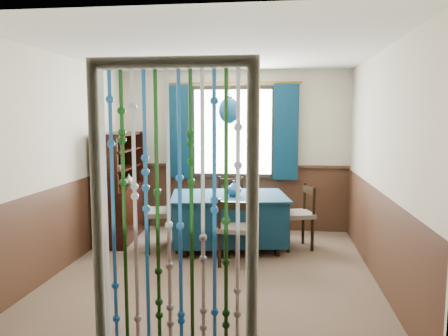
# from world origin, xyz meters

# --- Properties ---
(floor) EXTENTS (4.00, 4.00, 0.00)m
(floor) POSITION_xyz_m (0.00, 0.00, 0.00)
(floor) COLOR brown
(floor) RESTS_ON ground
(ceiling) EXTENTS (4.00, 4.00, 0.00)m
(ceiling) POSITION_xyz_m (0.00, 0.00, 2.50)
(ceiling) COLOR silver
(ceiling) RESTS_ON ground
(wall_back) EXTENTS (3.60, 0.00, 3.60)m
(wall_back) POSITION_xyz_m (0.00, 2.00, 1.25)
(wall_back) COLOR beige
(wall_back) RESTS_ON ground
(wall_front) EXTENTS (3.60, 0.00, 3.60)m
(wall_front) POSITION_xyz_m (0.00, -2.00, 1.25)
(wall_front) COLOR beige
(wall_front) RESTS_ON ground
(wall_left) EXTENTS (0.00, 4.00, 4.00)m
(wall_left) POSITION_xyz_m (-1.80, 0.00, 1.25)
(wall_left) COLOR beige
(wall_left) RESTS_ON ground
(wall_right) EXTENTS (0.00, 4.00, 4.00)m
(wall_right) POSITION_xyz_m (1.80, 0.00, 1.25)
(wall_right) COLOR beige
(wall_right) RESTS_ON ground
(wainscot_back) EXTENTS (3.60, 0.00, 3.60)m
(wainscot_back) POSITION_xyz_m (0.00, 1.99, 0.50)
(wainscot_back) COLOR #412618
(wainscot_back) RESTS_ON ground
(wainscot_front) EXTENTS (3.60, 0.00, 3.60)m
(wainscot_front) POSITION_xyz_m (0.00, -1.99, 0.50)
(wainscot_front) COLOR #412618
(wainscot_front) RESTS_ON ground
(wainscot_left) EXTENTS (0.00, 4.00, 4.00)m
(wainscot_left) POSITION_xyz_m (-1.79, 0.00, 0.50)
(wainscot_left) COLOR #412618
(wainscot_left) RESTS_ON ground
(wainscot_right) EXTENTS (0.00, 4.00, 4.00)m
(wainscot_right) POSITION_xyz_m (1.79, 0.00, 0.50)
(wainscot_right) COLOR #412618
(wainscot_right) RESTS_ON ground
(window) EXTENTS (1.32, 0.12, 1.42)m
(window) POSITION_xyz_m (0.00, 1.95, 1.55)
(window) COLOR black
(window) RESTS_ON wall_back
(doorway) EXTENTS (1.16, 0.12, 2.18)m
(doorway) POSITION_xyz_m (0.00, -1.94, 1.05)
(doorway) COLOR silver
(doorway) RESTS_ON ground
(dining_table) EXTENTS (1.69, 1.31, 0.74)m
(dining_table) POSITION_xyz_m (0.05, 0.94, 0.43)
(dining_table) COLOR #0B283C
(dining_table) RESTS_ON floor
(chair_near) EXTENTS (0.44, 0.42, 0.83)m
(chair_near) POSITION_xyz_m (0.21, 0.27, 0.44)
(chair_near) COLOR black
(chair_near) RESTS_ON floor
(chair_far) EXTENTS (0.43, 0.41, 0.87)m
(chair_far) POSITION_xyz_m (-0.01, 1.64, 0.46)
(chair_far) COLOR black
(chair_far) RESTS_ON floor
(chair_left) EXTENTS (0.58, 0.59, 0.96)m
(chair_left) POSITION_xyz_m (-0.87, 0.74, 0.51)
(chair_left) COLOR black
(chair_left) RESTS_ON floor
(chair_right) EXTENTS (0.52, 0.53, 0.87)m
(chair_right) POSITION_xyz_m (0.99, 1.07, 0.46)
(chair_right) COLOR black
(chair_right) RESTS_ON floor
(sideboard) EXTENTS (0.48, 1.22, 1.56)m
(sideboard) POSITION_xyz_m (-1.57, 1.20, 0.55)
(sideboard) COLOR black
(sideboard) RESTS_ON floor
(pendant_lamp) EXTENTS (0.28, 0.28, 0.81)m
(pendant_lamp) POSITION_xyz_m (0.05, 0.94, 1.87)
(pendant_lamp) COLOR olive
(pendant_lamp) RESTS_ON ceiling
(vase_table) EXTENTS (0.18, 0.18, 0.19)m
(vase_table) POSITION_xyz_m (0.13, 0.89, 0.83)
(vase_table) COLOR #144F90
(vase_table) RESTS_ON dining_table
(bowl_shelf) EXTENTS (0.21, 0.21, 0.05)m
(bowl_shelf) POSITION_xyz_m (-1.51, 0.98, 1.09)
(bowl_shelf) COLOR beige
(bowl_shelf) RESTS_ON sideboard
(vase_sideboard) EXTENTS (0.19, 0.19, 0.17)m
(vase_sideboard) POSITION_xyz_m (-1.51, 1.42, 0.87)
(vase_sideboard) COLOR beige
(vase_sideboard) RESTS_ON sideboard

